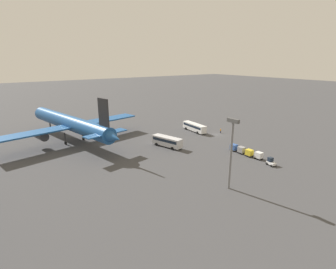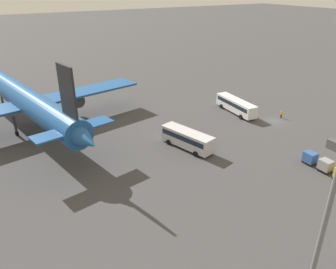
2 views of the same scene
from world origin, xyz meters
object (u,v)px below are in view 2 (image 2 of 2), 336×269
cargo_cart_grey (326,165)px  shuttle_bus_far (187,138)px  worker_person (281,114)px  shuttle_bus_near (236,105)px  airplane (25,99)px  cargo_cart_blue (310,157)px

cargo_cart_grey → shuttle_bus_far: bearing=38.5°
worker_person → shuttle_bus_far: bearing=93.1°
shuttle_bus_near → shuttle_bus_far: (-9.06, 19.39, 0.10)m
shuttle_bus_near → cargo_cart_grey: bearing=173.6°
airplane → cargo_cart_grey: size_ratio=26.91×
cargo_cart_blue → cargo_cart_grey: bearing=179.7°
cargo_cart_blue → worker_person: bearing=-35.0°
airplane → cargo_cart_blue: (-38.70, -37.44, -5.10)m
airplane → shuttle_bus_near: (-14.56, -42.49, -4.43)m
shuttle_bus_far → worker_person: size_ratio=6.27×
shuttle_bus_near → shuttle_bus_far: bearing=119.3°
worker_person → cargo_cart_blue: size_ratio=0.84×
shuttle_bus_far → shuttle_bus_near: bearing=-80.0°
shuttle_bus_near → worker_person: (-7.68, -6.49, -0.99)m
shuttle_bus_far → cargo_cart_grey: size_ratio=5.29×
shuttle_bus_near → cargo_cart_blue: size_ratio=5.90×
worker_person → cargo_cart_grey: size_ratio=0.84×
airplane → shuttle_bus_far: airplane is taller
cargo_cart_grey → cargo_cart_blue: same height
worker_person → cargo_cart_grey: cargo_cart_grey is taller
cargo_cart_blue → shuttle_bus_near: bearing=-11.8°
worker_person → airplane: bearing=65.6°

